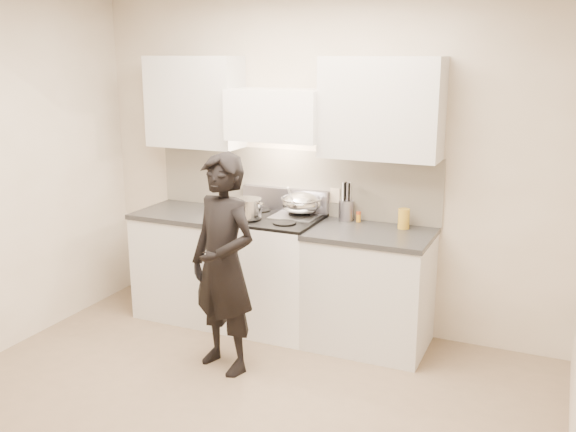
{
  "coord_description": "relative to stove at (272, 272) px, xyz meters",
  "views": [
    {
      "loc": [
        1.83,
        -3.08,
        2.22
      ],
      "look_at": [
        0.01,
        1.05,
        1.07
      ],
      "focal_mm": 40.0,
      "sensor_mm": 36.0,
      "label": 1
    }
  ],
  "objects": [
    {
      "name": "ground_plane",
      "position": [
        0.3,
        -1.42,
        -0.47
      ],
      "size": [
        4.0,
        4.0,
        0.0
      ],
      "primitive_type": "plane",
      "color": "#836D54"
    },
    {
      "name": "room_shell",
      "position": [
        0.24,
        -1.05,
        1.12
      ],
      "size": [
        4.04,
        3.54,
        2.7
      ],
      "color": "beige",
      "rests_on": "ground"
    },
    {
      "name": "stove",
      "position": [
        0.0,
        0.0,
        0.0
      ],
      "size": [
        0.76,
        0.65,
        0.96
      ],
      "color": "white",
      "rests_on": "ground"
    },
    {
      "name": "counter_right",
      "position": [
        0.83,
        0.0,
        -0.01
      ],
      "size": [
        0.92,
        0.67,
        0.92
      ],
      "color": "silver",
      "rests_on": "ground"
    },
    {
      "name": "counter_left",
      "position": [
        -0.78,
        0.0,
        -0.01
      ],
      "size": [
        0.82,
        0.67,
        0.92
      ],
      "color": "silver",
      "rests_on": "ground"
    },
    {
      "name": "wok",
      "position": [
        0.2,
        0.14,
        0.57
      ],
      "size": [
        0.33,
        0.41,
        0.27
      ],
      "color": "silver",
      "rests_on": "stove"
    },
    {
      "name": "stock_pot",
      "position": [
        -0.14,
        -0.14,
        0.56
      ],
      "size": [
        0.32,
        0.28,
        0.15
      ],
      "color": "silver",
      "rests_on": "stove"
    },
    {
      "name": "utensil_crock",
      "position": [
        0.55,
        0.23,
        0.54
      ],
      "size": [
        0.12,
        0.12,
        0.31
      ],
      "color": "#9C9AAC",
      "rests_on": "counter_right"
    },
    {
      "name": "spice_jar",
      "position": [
        0.66,
        0.23,
        0.49
      ],
      "size": [
        0.04,
        0.04,
        0.08
      ],
      "color": "orange",
      "rests_on": "counter_right"
    },
    {
      "name": "oil_glass",
      "position": [
        1.03,
        0.18,
        0.52
      ],
      "size": [
        0.09,
        0.09,
        0.15
      ],
      "color": "#B88E26",
      "rests_on": "counter_right"
    },
    {
      "name": "person",
      "position": [
        -0.01,
        -0.78,
        0.31
      ],
      "size": [
        0.66,
        0.54,
        1.57
      ],
      "primitive_type": "imported",
      "rotation": [
        0.0,
        0.0,
        -0.32
      ],
      "color": "black",
      "rests_on": "ground"
    }
  ]
}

